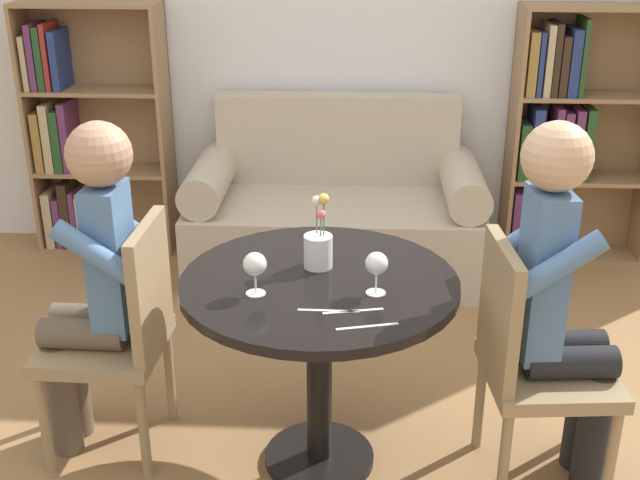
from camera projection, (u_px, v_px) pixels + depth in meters
ground_plane at (319, 460)px, 2.96m from camera, size 16.00×16.00×0.00m
back_wall at (340, 11)px, 4.38m from camera, size 5.20×0.05×2.70m
round_table at (319, 318)px, 2.73m from camera, size 0.94×0.94×0.74m
couch at (335, 215)px, 4.40m from camera, size 1.57×0.80×0.92m
bookshelf_left at (84, 135)px, 4.57m from camera, size 0.78×0.28×1.41m
bookshelf_right at (563, 136)px, 4.42m from camera, size 0.78×0.28×1.41m
chair_left at (122, 329)px, 2.86m from camera, size 0.43×0.43×0.90m
chair_right at (530, 357)px, 2.68m from camera, size 0.46×0.46×0.90m
person_left at (93, 280)px, 2.79m from camera, size 0.43×0.35×1.25m
person_right at (561, 299)px, 2.61m from camera, size 0.44×0.36×1.30m
wine_glass_left at (255, 266)px, 2.53m from camera, size 0.08×0.08×0.14m
wine_glass_right at (377, 265)px, 2.53m from camera, size 0.07×0.07×0.14m
flower_vase at (318, 246)px, 2.73m from camera, size 0.10×0.10×0.26m
knife_left_setting at (353, 311)px, 2.46m from camera, size 0.19×0.05×0.00m
fork_left_setting at (367, 327)px, 2.37m from camera, size 0.19×0.06×0.00m
knife_right_setting at (328, 311)px, 2.46m from camera, size 0.19×0.01×0.00m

